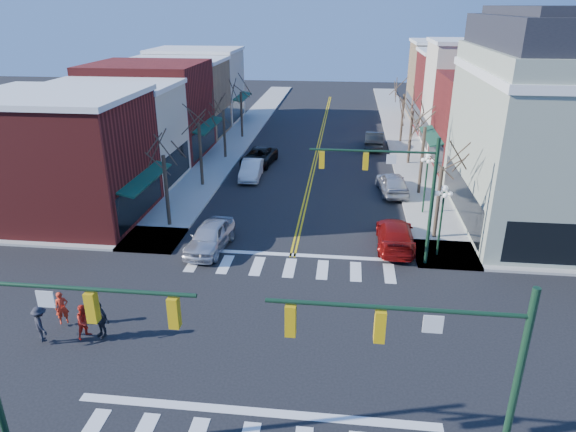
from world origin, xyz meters
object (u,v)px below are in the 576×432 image
(victorian_corner, at_px, (572,123))
(pedestrian_red_b, at_px, (85,321))
(car_left_far, at_px, (259,157))
(lamppost_corner, at_px, (442,209))
(car_right_far, at_px, (375,140))
(car_left_mid, at_px, (251,170))
(car_right_near, at_px, (395,235))
(car_right_mid, at_px, (392,183))
(pedestrian_red_a, at_px, (62,308))
(pedestrian_dark_b, at_px, (41,324))
(pedestrian_dark_a, at_px, (100,319))
(lamppost_midblock, at_px, (427,173))
(car_left_near, at_px, (210,236))

(victorian_corner, xyz_separation_m, pedestrian_red_b, (-24.44, -15.73, -5.73))
(car_left_far, bearing_deg, victorian_corner, -19.96)
(lamppost_corner, distance_m, car_right_far, 24.12)
(pedestrian_red_b, bearing_deg, lamppost_corner, -28.27)
(car_left_mid, xyz_separation_m, car_right_near, (10.80, -11.82, 0.02))
(car_right_mid, distance_m, pedestrian_red_a, 25.01)
(car_left_mid, relative_size, pedestrian_dark_b, 2.75)
(lamppost_corner, height_order, car_left_mid, lamppost_corner)
(victorian_corner, height_order, pedestrian_dark_a, victorian_corner)
(pedestrian_dark_a, height_order, pedestrian_dark_b, pedestrian_dark_a)
(lamppost_midblock, bearing_deg, car_left_far, 141.85)
(lamppost_corner, xyz_separation_m, pedestrian_red_b, (-16.14, -9.73, -2.03))
(victorian_corner, distance_m, pedestrian_red_b, 29.62)
(lamppost_corner, distance_m, pedestrian_red_a, 19.84)
(car_right_far, distance_m, pedestrian_dark_a, 35.89)
(car_left_near, bearing_deg, lamppost_corner, 7.99)
(lamppost_corner, bearing_deg, pedestrian_dark_b, -150.28)
(lamppost_corner, height_order, car_left_far, lamppost_corner)
(pedestrian_dark_b, bearing_deg, pedestrian_red_b, -119.51)
(pedestrian_dark_b, bearing_deg, victorian_corner, -102.69)
(car_right_far, bearing_deg, pedestrian_red_b, 71.92)
(victorian_corner, distance_m, lamppost_corner, 10.89)
(car_left_far, bearing_deg, car_right_mid, -22.30)
(lamppost_corner, height_order, car_right_far, lamppost_corner)
(car_right_far, bearing_deg, pedestrian_dark_a, 72.79)
(car_left_mid, xyz_separation_m, pedestrian_dark_a, (-2.40, -22.52, 0.25))
(car_left_near, bearing_deg, car_left_far, 95.94)
(car_right_far, xyz_separation_m, pedestrian_dark_b, (-15.23, -34.07, 0.13))
(car_right_mid, relative_size, car_right_far, 0.96)
(car_left_far, height_order, car_right_far, car_right_far)
(car_left_mid, relative_size, car_right_mid, 0.93)
(lamppost_midblock, bearing_deg, pedestrian_red_b, -134.83)
(car_left_mid, height_order, car_left_far, car_left_mid)
(car_left_near, xyz_separation_m, pedestrian_red_a, (-4.55, -8.35, 0.10))
(car_left_mid, distance_m, car_right_mid, 11.55)
(victorian_corner, relative_size, pedestrian_dark_b, 8.73)
(pedestrian_dark_b, bearing_deg, car_left_mid, -56.05)
(car_right_mid, bearing_deg, pedestrian_dark_a, 49.46)
(lamppost_corner, distance_m, pedestrian_dark_b, 20.64)
(car_right_mid, bearing_deg, car_left_near, 38.00)
(lamppost_corner, bearing_deg, pedestrian_red_b, -148.91)
(car_left_mid, distance_m, pedestrian_red_b, 22.85)
(car_right_mid, xyz_separation_m, pedestrian_dark_b, (-16.04, -20.69, 0.14))
(victorian_corner, distance_m, pedestrian_dark_a, 29.02)
(car_right_near, relative_size, car_right_far, 1.04)
(lamppost_midblock, xyz_separation_m, car_left_mid, (-13.10, 6.42, -2.22))
(car_left_mid, bearing_deg, pedestrian_dark_a, -98.44)
(car_right_far, relative_size, pedestrian_dark_b, 3.10)
(pedestrian_red_a, distance_m, pedestrian_dark_a, 2.27)
(car_left_near, xyz_separation_m, pedestrian_dark_a, (-2.42, -9.11, 0.17))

